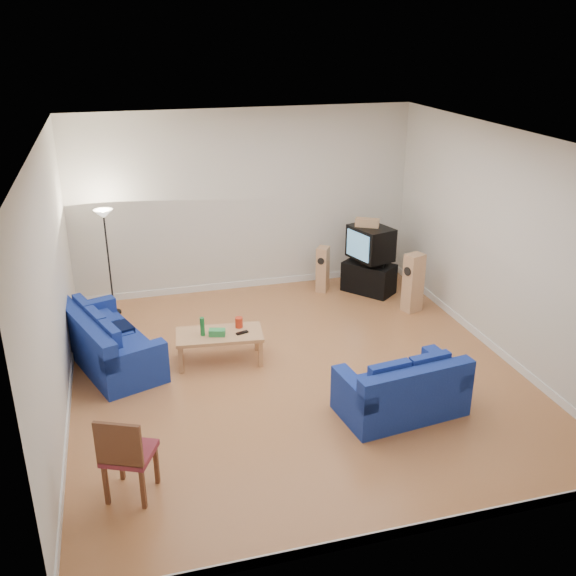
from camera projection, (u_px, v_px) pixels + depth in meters
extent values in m
cube|color=brown|center=(296.00, 372.00, 8.89)|extent=(6.00, 6.50, 0.01)
cube|color=white|center=(297.00, 138.00, 7.68)|extent=(6.00, 6.50, 0.01)
cube|color=silver|center=(245.00, 202.00, 11.18)|extent=(6.00, 0.01, 3.20)
cube|color=silver|center=(403.00, 392.00, 5.39)|extent=(6.00, 0.01, 3.20)
cube|color=silver|center=(52.00, 287.00, 7.55)|extent=(0.01, 6.50, 3.20)
cube|color=silver|center=(501.00, 244.00, 9.02)|extent=(0.01, 6.50, 3.20)
cube|color=white|center=(247.00, 284.00, 11.76)|extent=(6.00, 0.02, 0.12)
cube|color=white|center=(391.00, 534.00, 5.98)|extent=(6.00, 0.02, 0.12)
cube|color=white|center=(70.00, 399.00, 8.14)|extent=(0.02, 6.50, 0.12)
cube|color=white|center=(487.00, 342.00, 9.60)|extent=(0.02, 6.50, 0.12)
cube|color=navy|center=(111.00, 350.00, 9.08)|extent=(1.50, 2.18, 0.38)
cube|color=navy|center=(85.00, 332.00, 8.76)|extent=(0.88, 1.95, 0.39)
cube|color=navy|center=(87.00, 309.00, 9.65)|extent=(0.88, 0.49, 0.22)
cube|color=navy|center=(134.00, 356.00, 8.29)|extent=(0.88, 0.49, 0.22)
cube|color=black|center=(118.00, 330.00, 9.05)|extent=(0.47, 0.47, 0.11)
cube|color=navy|center=(400.00, 398.00, 7.92)|extent=(1.60, 1.03, 0.37)
cube|color=navy|center=(417.00, 384.00, 7.50)|extent=(1.52, 0.38, 0.38)
cube|color=navy|center=(354.00, 388.00, 7.58)|extent=(0.30, 0.86, 0.21)
cube|color=navy|center=(446.00, 367.00, 8.05)|extent=(0.30, 0.86, 0.21)
cube|color=black|center=(396.00, 374.00, 7.93)|extent=(0.40, 0.40, 0.11)
cube|color=tan|center=(219.00, 335.00, 9.03)|extent=(1.27, 0.73, 0.05)
cube|color=tan|center=(181.00, 360.00, 8.80)|extent=(0.07, 0.07, 0.39)
cube|color=tan|center=(180.00, 343.00, 9.26)|extent=(0.07, 0.07, 0.39)
cube|color=tan|center=(261.00, 354.00, 8.97)|extent=(0.07, 0.07, 0.39)
cube|color=tan|center=(257.00, 338.00, 9.43)|extent=(0.07, 0.07, 0.39)
cylinder|color=#197233|center=(202.00, 327.00, 8.91)|extent=(0.07, 0.07, 0.27)
cube|color=green|center=(217.00, 332.00, 8.94)|extent=(0.25, 0.18, 0.09)
cylinder|color=red|center=(239.00, 322.00, 9.17)|extent=(0.12, 0.12, 0.15)
cube|color=black|center=(242.00, 333.00, 9.01)|extent=(0.19, 0.11, 0.02)
cube|color=black|center=(369.00, 278.00, 11.47)|extent=(0.94, 1.00, 0.54)
cube|color=black|center=(374.00, 262.00, 11.32)|extent=(0.51, 0.49, 0.09)
cube|color=black|center=(371.00, 243.00, 11.23)|extent=(0.74, 0.87, 0.58)
cube|color=teal|center=(358.00, 246.00, 11.09)|extent=(0.19, 0.58, 0.46)
cube|color=tan|center=(367.00, 223.00, 11.12)|extent=(0.44, 0.34, 0.14)
cube|color=tan|center=(323.00, 269.00, 11.46)|extent=(0.30, 0.31, 0.83)
cylinder|color=black|center=(321.00, 261.00, 11.27)|extent=(0.11, 0.08, 0.12)
cube|color=tan|center=(413.00, 283.00, 10.62)|extent=(0.36, 0.32, 1.00)
cylinder|color=black|center=(408.00, 271.00, 10.45)|extent=(0.07, 0.15, 0.15)
cylinder|color=black|center=(114.00, 312.00, 10.71)|extent=(0.23, 0.23, 0.03)
cylinder|color=black|center=(109.00, 265.00, 10.39)|extent=(0.03, 0.03, 1.66)
cone|color=white|center=(103.00, 214.00, 10.07)|extent=(0.30, 0.30, 0.13)
cube|color=brown|center=(106.00, 484.00, 6.36)|extent=(0.06, 0.06, 0.47)
cube|color=brown|center=(121.00, 460.00, 6.71)|extent=(0.06, 0.06, 0.47)
cube|color=brown|center=(143.00, 488.00, 6.30)|extent=(0.06, 0.06, 0.47)
cube|color=brown|center=(156.00, 464.00, 6.66)|extent=(0.06, 0.06, 0.47)
cube|color=maroon|center=(129.00, 453.00, 6.41)|extent=(0.62, 0.62, 0.06)
cube|color=brown|center=(118.00, 445.00, 6.12)|extent=(0.45, 0.23, 0.47)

